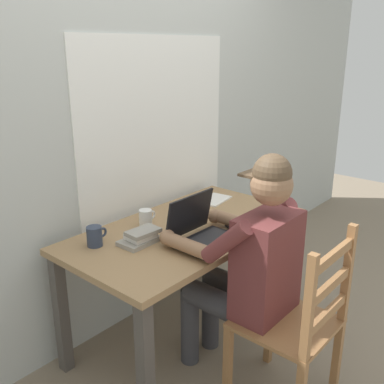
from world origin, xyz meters
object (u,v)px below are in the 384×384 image
object	(u,v)px
wooden_chair	(297,324)
coffee_mug_dark	(95,236)
computer_mouse	(233,226)
seated_person	(248,263)
desk	(187,243)
book_stack_main	(141,237)
laptop	(202,231)
coffee_mug_white	(146,218)

from	to	relation	value
wooden_chair	coffee_mug_dark	bearing A→B (deg)	114.64
computer_mouse	coffee_mug_dark	bearing A→B (deg)	147.26
seated_person	computer_mouse	bearing A→B (deg)	49.89
desk	book_stack_main	bearing A→B (deg)	172.07
laptop	book_stack_main	bearing A→B (deg)	136.07
desk	computer_mouse	size ratio (longest dim) A/B	13.70
wooden_chair	coffee_mug_white	distance (m)	0.96
wooden_chair	book_stack_main	size ratio (longest dim) A/B	4.56
desk	seated_person	distance (m)	0.45
seated_person	coffee_mug_white	world-z (taller)	seated_person
laptop	computer_mouse	distance (m)	0.23
book_stack_main	coffee_mug_dark	bearing A→B (deg)	138.91
desk	coffee_mug_white	world-z (taller)	coffee_mug_white
desk	laptop	xyz separation A→B (m)	(-0.08, -0.17, 0.15)
seated_person	computer_mouse	xyz separation A→B (m)	(0.20, 0.24, 0.06)
laptop	coffee_mug_white	bearing A→B (deg)	98.48
wooden_chair	computer_mouse	xyz separation A→B (m)	(0.20, 0.52, 0.28)
laptop	desk	bearing A→B (deg)	63.88
laptop	coffee_mug_white	world-z (taller)	laptop
book_stack_main	seated_person	bearing A→B (deg)	-62.89
coffee_mug_white	book_stack_main	xyz separation A→B (m)	(-0.17, -0.14, -0.02)
coffee_mug_white	coffee_mug_dark	size ratio (longest dim) A/B	0.96
coffee_mug_white	book_stack_main	world-z (taller)	coffee_mug_white
desk	seated_person	xyz separation A→B (m)	(-0.06, -0.44, 0.05)
coffee_mug_dark	laptop	bearing A→B (deg)	-42.73
desk	coffee_mug_white	distance (m)	0.27
computer_mouse	coffee_mug_dark	xyz separation A→B (m)	(-0.62, 0.40, 0.03)
desk	computer_mouse	bearing A→B (deg)	-55.72
wooden_chair	laptop	xyz separation A→B (m)	(-0.03, 0.55, 0.32)
computer_mouse	book_stack_main	xyz separation A→B (m)	(-0.45, 0.25, 0.02)
coffee_mug_white	seated_person	bearing A→B (deg)	-82.85
computer_mouse	coffee_mug_white	xyz separation A→B (m)	(-0.28, 0.39, 0.03)
seated_person	book_stack_main	distance (m)	0.55
laptop	book_stack_main	size ratio (longest dim) A/B	1.63
desk	wooden_chair	xyz separation A→B (m)	(-0.06, -0.72, -0.17)
book_stack_main	laptop	bearing A→B (deg)	-43.93
book_stack_main	computer_mouse	bearing A→B (deg)	-29.07
desk	coffee_mug_dark	bearing A→B (deg)	158.18
desk	coffee_mug_dark	world-z (taller)	coffee_mug_dark
desk	computer_mouse	world-z (taller)	computer_mouse
coffee_mug_dark	seated_person	bearing A→B (deg)	-56.55
coffee_mug_white	coffee_mug_dark	world-z (taller)	coffee_mug_dark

